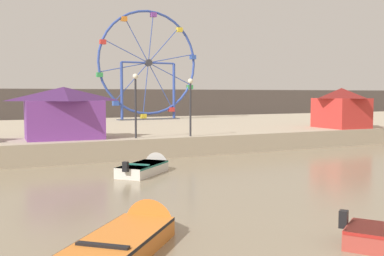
{
  "coord_description": "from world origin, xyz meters",
  "views": [
    {
      "loc": [
        -10.52,
        -5.68,
        3.73
      ],
      "look_at": [
        -1.7,
        11.96,
        2.29
      ],
      "focal_mm": 43.43,
      "sensor_mm": 36.0,
      "label": 1
    }
  ],
  "objects_px": {
    "motorboat_white_red_stripe": "(149,167)",
    "ferris_wheel_blue_frame": "(148,65)",
    "motorboat_orange_hull": "(132,235)",
    "promenade_lamp_far": "(190,98)",
    "carnival_booth_red_striped": "(341,107)",
    "promenade_lamp_near": "(136,96)",
    "carnival_booth_purple_stall": "(64,112)"
  },
  "relations": [
    {
      "from": "motorboat_white_red_stripe",
      "to": "ferris_wheel_blue_frame",
      "type": "distance_m",
      "value": 25.83
    },
    {
      "from": "motorboat_orange_hull",
      "to": "promenade_lamp_far",
      "type": "bearing_deg",
      "value": 11.58
    },
    {
      "from": "carnival_booth_red_striped",
      "to": "promenade_lamp_near",
      "type": "distance_m",
      "value": 16.97
    },
    {
      "from": "carnival_booth_purple_stall",
      "to": "carnival_booth_red_striped",
      "type": "distance_m",
      "value": 20.73
    },
    {
      "from": "ferris_wheel_blue_frame",
      "to": "carnival_booth_purple_stall",
      "type": "distance_m",
      "value": 20.88
    },
    {
      "from": "carnival_booth_purple_stall",
      "to": "ferris_wheel_blue_frame",
      "type": "bearing_deg",
      "value": 59.4
    },
    {
      "from": "motorboat_orange_hull",
      "to": "ferris_wheel_blue_frame",
      "type": "height_order",
      "value": "ferris_wheel_blue_frame"
    },
    {
      "from": "motorboat_white_red_stripe",
      "to": "promenade_lamp_near",
      "type": "xyz_separation_m",
      "value": [
        1.14,
        5.0,
        3.37
      ]
    },
    {
      "from": "motorboat_orange_hull",
      "to": "carnival_booth_purple_stall",
      "type": "distance_m",
      "value": 16.73
    },
    {
      "from": "carnival_booth_purple_stall",
      "to": "carnival_booth_red_striped",
      "type": "height_order",
      "value": "carnival_booth_red_striped"
    },
    {
      "from": "ferris_wheel_blue_frame",
      "to": "carnival_booth_purple_stall",
      "type": "xyz_separation_m",
      "value": [
        -11.73,
        -16.82,
        -3.94
      ]
    },
    {
      "from": "ferris_wheel_blue_frame",
      "to": "carnival_booth_red_striped",
      "type": "bearing_deg",
      "value": -62.58
    },
    {
      "from": "motorboat_orange_hull",
      "to": "carnival_booth_purple_stall",
      "type": "xyz_separation_m",
      "value": [
        1.65,
        16.47,
        2.46
      ]
    },
    {
      "from": "ferris_wheel_blue_frame",
      "to": "carnival_booth_purple_stall",
      "type": "relative_size",
      "value": 2.24
    },
    {
      "from": "motorboat_white_red_stripe",
      "to": "carnival_booth_red_striped",
      "type": "bearing_deg",
      "value": -24.25
    },
    {
      "from": "motorboat_white_red_stripe",
      "to": "promenade_lamp_far",
      "type": "xyz_separation_m",
      "value": [
        4.54,
        4.66,
        3.24
      ]
    },
    {
      "from": "carnival_booth_purple_stall",
      "to": "promenade_lamp_far",
      "type": "xyz_separation_m",
      "value": [
        7.2,
        -1.84,
        0.78
      ]
    },
    {
      "from": "carnival_booth_purple_stall",
      "to": "motorboat_orange_hull",
      "type": "bearing_deg",
      "value": -91.42
    },
    {
      "from": "motorboat_orange_hull",
      "to": "promenade_lamp_far",
      "type": "relative_size",
      "value": 1.42
    },
    {
      "from": "motorboat_white_red_stripe",
      "to": "carnival_booth_purple_stall",
      "type": "height_order",
      "value": "carnival_booth_purple_stall"
    },
    {
      "from": "ferris_wheel_blue_frame",
      "to": "promenade_lamp_far",
      "type": "bearing_deg",
      "value": -103.66
    },
    {
      "from": "motorboat_orange_hull",
      "to": "motorboat_white_red_stripe",
      "type": "bearing_deg",
      "value": 19.35
    },
    {
      "from": "ferris_wheel_blue_frame",
      "to": "carnival_booth_red_striped",
      "type": "height_order",
      "value": "ferris_wheel_blue_frame"
    },
    {
      "from": "ferris_wheel_blue_frame",
      "to": "motorboat_white_red_stripe",
      "type": "bearing_deg",
      "value": -111.26
    },
    {
      "from": "carnival_booth_red_striped",
      "to": "promenade_lamp_near",
      "type": "xyz_separation_m",
      "value": [
        -16.92,
        -0.98,
        0.89
      ]
    },
    {
      "from": "carnival_booth_red_striped",
      "to": "promenade_lamp_far",
      "type": "bearing_deg",
      "value": -171.03
    },
    {
      "from": "carnival_booth_purple_stall",
      "to": "carnival_booth_red_striped",
      "type": "xyz_separation_m",
      "value": [
        20.73,
        -0.51,
        0.03
      ]
    },
    {
      "from": "carnival_booth_purple_stall",
      "to": "promenade_lamp_far",
      "type": "bearing_deg",
      "value": -10.04
    },
    {
      "from": "promenade_lamp_far",
      "to": "carnival_booth_red_striped",
      "type": "bearing_deg",
      "value": 5.6
    },
    {
      "from": "motorboat_orange_hull",
      "to": "carnival_booth_red_striped",
      "type": "bearing_deg",
      "value": -11.75
    },
    {
      "from": "carnival_booth_purple_stall",
      "to": "promenade_lamp_near",
      "type": "xyz_separation_m",
      "value": [
        3.81,
        -1.5,
        0.91
      ]
    },
    {
      "from": "carnival_booth_purple_stall",
      "to": "promenade_lamp_near",
      "type": "distance_m",
      "value": 4.19
    }
  ]
}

